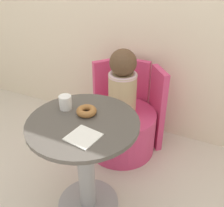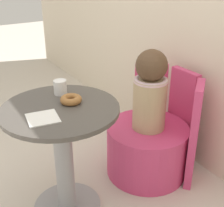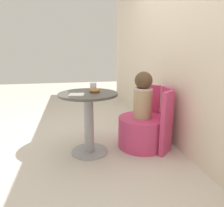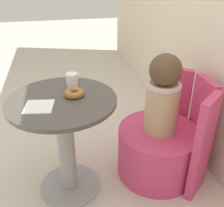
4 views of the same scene
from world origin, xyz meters
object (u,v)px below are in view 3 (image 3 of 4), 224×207
at_px(cup, 93,86).
at_px(round_table, 89,114).
at_px(donut, 95,91).
at_px(tub_chair, 142,132).
at_px(child_figure, 143,95).

bearing_deg(cup, round_table, -25.09).
xyz_separation_m(round_table, donut, (-0.02, 0.08, 0.26)).
xyz_separation_m(tub_chair, donut, (0.01, -0.57, 0.54)).
bearing_deg(cup, donut, -0.18).
bearing_deg(tub_chair, donut, -88.97).
bearing_deg(tub_chair, round_table, -87.40).
height_order(child_figure, cup, child_figure).
distance_m(round_table, donut, 0.27).
bearing_deg(donut, cup, 179.82).
bearing_deg(round_table, cup, 154.91).
xyz_separation_m(round_table, tub_chair, (-0.03, 0.65, -0.28)).
relative_size(child_figure, donut, 4.55).
height_order(tub_chair, donut, donut).
relative_size(round_table, tub_chair, 1.22).
bearing_deg(child_figure, round_table, -87.40).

